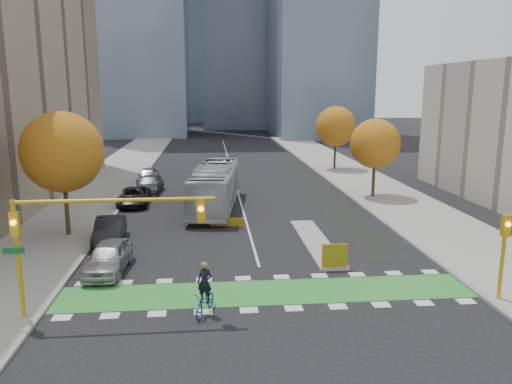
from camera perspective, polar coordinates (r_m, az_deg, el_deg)
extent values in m
plane|color=black|center=(23.03, 1.64, -12.83)|extent=(300.00, 300.00, 0.00)
cube|color=gray|center=(43.29, -19.81, -1.72)|extent=(7.00, 120.00, 0.15)
cube|color=gray|center=(44.88, 15.80, -1.01)|extent=(7.00, 120.00, 0.15)
cube|color=gray|center=(42.54, -15.24, -1.66)|extent=(0.30, 120.00, 0.16)
cube|color=gray|center=(43.74, 11.52, -1.13)|extent=(0.30, 120.00, 0.16)
cube|color=#2D8A30|center=(24.39, 1.21, -11.37)|extent=(20.00, 3.00, 0.01)
cube|color=silver|center=(61.61, -2.88, 2.68)|extent=(0.15, 70.00, 0.01)
cube|color=black|center=(52.67, 5.79, 1.11)|extent=(2.50, 50.00, 0.01)
cube|color=gray|center=(31.96, 6.84, -5.68)|extent=(1.60, 10.00, 0.16)
cube|color=yellow|center=(27.30, 8.99, -7.19)|extent=(1.40, 0.12, 1.30)
cylinder|color=#332114|center=(34.82, -20.90, -0.61)|extent=(0.28, 0.28, 5.25)
sphere|color=#9B5613|center=(34.36, -21.26, 4.29)|extent=(5.20, 5.20, 5.20)
cylinder|color=#332114|center=(45.81, 13.31, 2.17)|extent=(0.28, 0.28, 4.55)
sphere|color=#9B5613|center=(45.47, 13.46, 5.40)|extent=(4.40, 4.40, 4.40)
cylinder|color=#332114|center=(61.13, 9.01, 4.79)|extent=(0.28, 0.28, 4.90)
sphere|color=#9B5613|center=(60.87, 9.10, 7.41)|extent=(4.80, 4.80, 4.80)
cylinder|color=#BF9914|center=(22.87, -25.49, -7.20)|extent=(0.20, 0.20, 5.20)
cylinder|color=#BF9914|center=(21.15, -15.87, -0.92)|extent=(8.20, 0.16, 0.16)
cube|color=#BF9914|center=(22.44, -25.84, -3.31)|extent=(0.35, 0.28, 1.00)
sphere|color=orange|center=(22.25, -26.03, -3.18)|extent=(0.22, 0.22, 0.22)
cube|color=#BF9914|center=(20.90, -6.31, -2.10)|extent=(0.35, 0.28, 1.00)
sphere|color=orange|center=(20.71, -6.33, -1.95)|extent=(0.22, 0.22, 0.22)
cube|color=#0C5926|center=(22.34, -25.97, -6.06)|extent=(0.85, 0.04, 0.25)
cylinder|color=#BF9914|center=(25.31, 26.33, -6.94)|extent=(0.18, 0.18, 4.00)
cube|color=#BF9914|center=(24.88, 26.66, -3.44)|extent=(0.35, 0.28, 1.00)
sphere|color=orange|center=(24.71, 26.90, -3.32)|extent=(0.22, 0.22, 0.22)
imported|color=navy|center=(22.17, -5.83, -12.38)|extent=(1.37, 2.16, 1.07)
imported|color=black|center=(21.82, -5.88, -10.20)|extent=(0.77, 0.64, 1.82)
sphere|color=#597F2D|center=(21.55, -5.92, -8.33)|extent=(0.31, 0.31, 0.31)
imported|color=#ACB1B4|center=(40.76, -4.74, 0.63)|extent=(4.58, 13.24, 3.61)
imported|color=#A0A0A5|center=(27.78, -16.53, -7.17)|extent=(2.20, 4.89, 1.63)
imported|color=black|center=(33.02, -16.38, -4.22)|extent=(2.01, 4.94, 1.59)
imported|color=#525358|center=(47.91, -12.14, 0.82)|extent=(2.58, 5.61, 1.59)
imported|color=black|center=(43.15, -13.77, -0.51)|extent=(2.54, 5.33, 1.47)
imported|color=gray|center=(52.87, -12.24, 1.84)|extent=(2.05, 4.83, 1.63)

